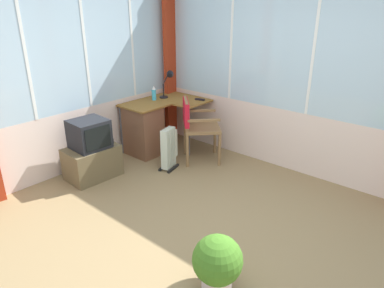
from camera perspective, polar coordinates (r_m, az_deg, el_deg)
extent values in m
cube|color=olive|center=(3.53, 2.89, -15.64)|extent=(4.84, 5.67, 0.06)
cube|color=beige|center=(4.94, -19.19, 0.40)|extent=(3.84, 0.06, 0.81)
cube|color=silver|center=(4.65, -21.05, 13.95)|extent=(3.76, 0.06, 1.54)
cube|color=white|center=(4.48, -25.39, 13.04)|extent=(0.04, 0.07, 1.54)
cube|color=white|center=(4.85, -17.01, 14.73)|extent=(0.04, 0.07, 1.54)
cube|color=white|center=(5.30, -9.84, 15.91)|extent=(0.04, 0.07, 1.54)
cube|color=beige|center=(4.82, 17.41, 0.12)|extent=(0.06, 4.67, 0.81)
cube|color=silver|center=(4.53, 19.15, 14.01)|extent=(0.06, 4.58, 1.54)
cube|color=white|center=(4.53, 19.15, 14.01)|extent=(0.07, 0.04, 1.54)
cube|color=white|center=(5.08, 6.54, 15.82)|extent=(0.07, 0.04, 1.54)
cube|color=#AA3117|center=(5.71, -3.48, 12.93)|extent=(0.26, 0.10, 2.43)
cube|color=olive|center=(5.33, -5.45, 6.89)|extent=(1.14, 0.56, 0.02)
cube|color=olive|center=(5.24, 0.19, 6.72)|extent=(0.56, 0.32, 0.02)
cube|color=brown|center=(5.23, -7.96, 2.11)|extent=(0.40, 0.52, 0.71)
cylinder|color=#4C4C51|center=(5.11, -0.58, 1.92)|extent=(0.04, 0.04, 0.72)
cylinder|color=#4C4C51|center=(5.29, -11.21, 2.20)|extent=(0.04, 0.04, 0.72)
cylinder|color=black|center=(5.47, -4.58, 7.54)|extent=(0.13, 0.13, 0.02)
cylinder|color=black|center=(5.44, -4.61, 8.64)|extent=(0.02, 0.02, 0.20)
cylinder|color=black|center=(5.41, -4.07, 10.72)|extent=(0.04, 0.11, 0.18)
cone|color=black|center=(5.41, -3.40, 11.16)|extent=(0.15, 0.15, 0.12)
cube|color=black|center=(5.31, 1.28, 7.18)|extent=(0.08, 0.16, 0.02)
cylinder|color=#41BCE2|center=(5.33, -6.14, 7.88)|extent=(0.06, 0.06, 0.16)
cone|color=white|center=(5.30, -6.19, 9.01)|extent=(0.06, 0.06, 0.06)
cylinder|color=olive|center=(4.85, 4.45, -0.97)|extent=(0.04, 0.04, 0.46)
cylinder|color=olive|center=(5.25, 3.69, 0.92)|extent=(0.04, 0.04, 0.46)
cylinder|color=olive|center=(4.80, -0.75, -1.15)|extent=(0.04, 0.04, 0.46)
cylinder|color=olive|center=(5.20, -1.10, 0.78)|extent=(0.04, 0.04, 0.46)
cube|color=olive|center=(4.93, 1.60, 2.64)|extent=(0.68, 0.68, 0.04)
cube|color=olive|center=(4.84, -0.97, 4.96)|extent=(0.33, 0.33, 0.39)
cube|color=red|center=(4.84, -0.97, 5.18)|extent=(0.36, 0.37, 0.33)
cube|color=olive|center=(4.66, 1.93, 3.82)|extent=(0.34, 0.33, 0.03)
cube|color=olive|center=(5.08, 1.35, 5.38)|extent=(0.34, 0.33, 0.03)
cube|color=brown|center=(4.72, -15.72, -2.82)|extent=(0.66, 0.47, 0.41)
cube|color=black|center=(4.57, -16.22, 1.57)|extent=(0.44, 0.42, 0.36)
cube|color=black|center=(4.41, -14.85, 0.93)|extent=(0.34, 0.03, 0.28)
cube|color=#262628|center=(4.69, -14.54, 0.37)|extent=(0.27, 0.23, 0.07)
cube|color=silver|center=(4.64, -4.49, -1.11)|extent=(0.04, 0.10, 0.54)
cube|color=silver|center=(4.67, -4.23, -0.93)|extent=(0.04, 0.10, 0.54)
cube|color=silver|center=(4.71, -3.96, -0.75)|extent=(0.04, 0.10, 0.54)
cube|color=silver|center=(4.74, -3.70, -0.57)|extent=(0.04, 0.10, 0.54)
cube|color=silver|center=(4.77, -3.45, -0.40)|extent=(0.04, 0.10, 0.54)
cube|color=silver|center=(4.81, -3.20, -0.23)|extent=(0.04, 0.10, 0.54)
cube|color=black|center=(4.81, -3.03, -3.96)|extent=(0.27, 0.09, 0.03)
cube|color=black|center=(4.88, -4.46, -3.62)|extent=(0.27, 0.09, 0.03)
cube|color=silver|center=(4.83, -2.97, 0.23)|extent=(0.07, 0.10, 0.38)
cylinder|color=beige|center=(3.04, 4.01, -21.08)|extent=(0.25, 0.25, 0.12)
sphere|color=#407321|center=(2.90, 4.12, -18.09)|extent=(0.40, 0.40, 0.40)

